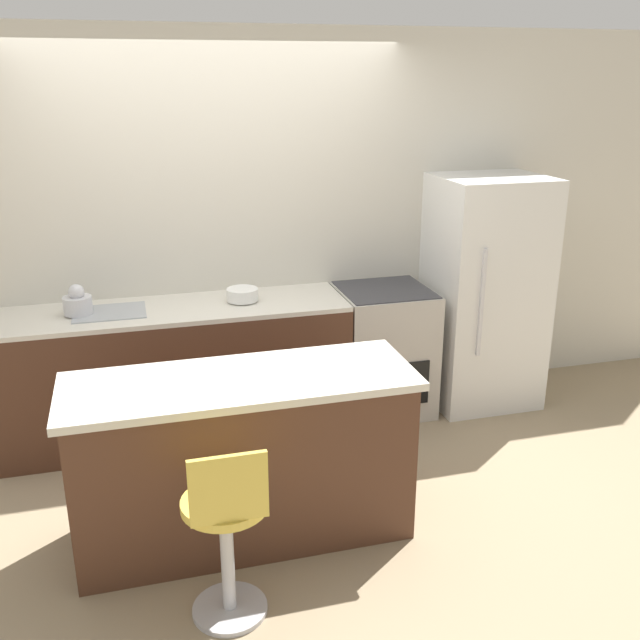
# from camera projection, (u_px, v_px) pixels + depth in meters

# --- Properties ---
(ground_plane) EXTENTS (14.00, 14.00, 0.00)m
(ground_plane) POSITION_uv_depth(u_px,v_px,m) (238.00, 449.00, 4.62)
(ground_plane) COLOR #998466
(wall_back) EXTENTS (8.00, 0.06, 2.60)m
(wall_back) POSITION_uv_depth(u_px,v_px,m) (215.00, 231.00, 4.79)
(wall_back) COLOR beige
(wall_back) RESTS_ON ground_plane
(back_counter) EXTENTS (2.22, 0.61, 0.90)m
(back_counter) POSITION_uv_depth(u_px,v_px,m) (177.00, 372.00, 4.69)
(back_counter) COLOR #4C2D1E
(back_counter) RESTS_ON ground_plane
(kitchen_island) EXTENTS (1.74, 0.62, 0.89)m
(kitchen_island) POSITION_uv_depth(u_px,v_px,m) (243.00, 457.00, 3.64)
(kitchen_island) COLOR #4C2D1E
(kitchen_island) RESTS_ON ground_plane
(oven_range) EXTENTS (0.63, 0.62, 0.90)m
(oven_range) POSITION_uv_depth(u_px,v_px,m) (383.00, 350.00, 5.05)
(oven_range) COLOR #B7B2A8
(oven_range) RESTS_ON ground_plane
(refrigerator) EXTENTS (0.74, 0.68, 1.65)m
(refrigerator) POSITION_uv_depth(u_px,v_px,m) (484.00, 292.00, 5.09)
(refrigerator) COLOR silver
(refrigerator) RESTS_ON ground_plane
(stool_chair) EXTENTS (0.38, 0.38, 0.89)m
(stool_chair) POSITION_uv_depth(u_px,v_px,m) (227.00, 534.00, 3.06)
(stool_chair) COLOR #B7B7BC
(stool_chair) RESTS_ON ground_plane
(kettle) EXTENTS (0.18, 0.18, 0.19)m
(kettle) POSITION_uv_depth(u_px,v_px,m) (77.00, 302.00, 4.38)
(kettle) COLOR silver
(kettle) RESTS_ON back_counter
(mixing_bowl) EXTENTS (0.21, 0.21, 0.08)m
(mixing_bowl) POSITION_uv_depth(u_px,v_px,m) (242.00, 294.00, 4.65)
(mixing_bowl) COLOR white
(mixing_bowl) RESTS_ON back_counter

